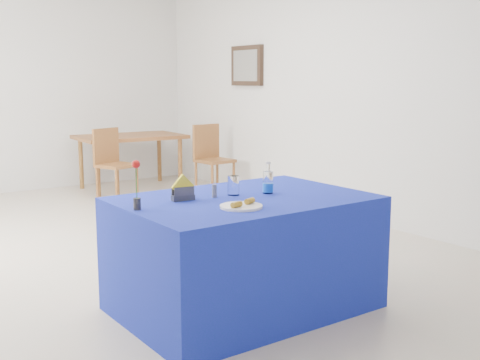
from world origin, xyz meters
The scene contains 16 objects.
floor centered at (0.00, 0.00, 0.00)m, with size 7.00×7.00×0.00m, color #C1B5A0.
room_shell centered at (0.00, 0.00, 1.75)m, with size 7.00×7.00×7.00m.
picture_frame centered at (2.47, 1.60, 1.70)m, with size 0.06×0.64×0.52m, color black.
picture_art centered at (2.44, 1.60, 1.70)m, with size 0.02×0.52×0.40m, color #998C66.
plate centered at (-0.22, -2.02, 0.77)m, with size 0.26×0.26×0.01m, color white.
drinking_glass centered at (-0.03, -1.66, 0.82)m, with size 0.08×0.08×0.13m, color white.
salt_shaker centered at (-0.33, -1.60, 0.80)m, with size 0.03×0.03×0.09m, color slate.
pepper_shaker centered at (-0.18, -1.66, 0.80)m, with size 0.03×0.03×0.09m, color slate.
blue_table centered at (-0.02, -1.76, 0.38)m, with size 1.60×1.10×0.76m.
water_bottle centered at (0.19, -1.75, 0.83)m, with size 0.07×0.07×0.21m.
napkin_holder centered at (-0.40, -1.62, 0.81)m, with size 0.16×0.08×0.17m.
rose_vase centered at (-0.76, -1.71, 0.90)m, with size 0.05×0.05×0.30m.
oak_table centered at (1.34, 2.82, 0.68)m, with size 1.48×1.00×0.76m.
chair_bg_left centered at (0.78, 2.19, 0.53)m, with size 0.52×0.52×0.91m.
chair_bg_right centered at (2.02, 1.79, 0.54)m, with size 0.45×0.45×0.93m.
banana_pieces centered at (-0.22, -2.03, 0.79)m, with size 0.21×0.10×0.03m.
Camera 1 is at (-2.28, -4.88, 1.52)m, focal length 45.00 mm.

